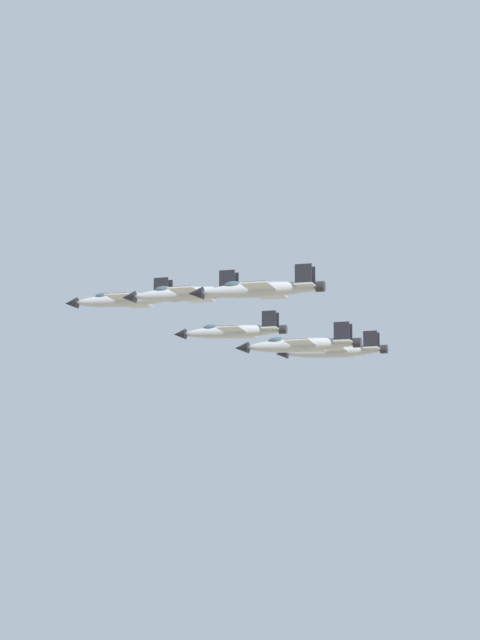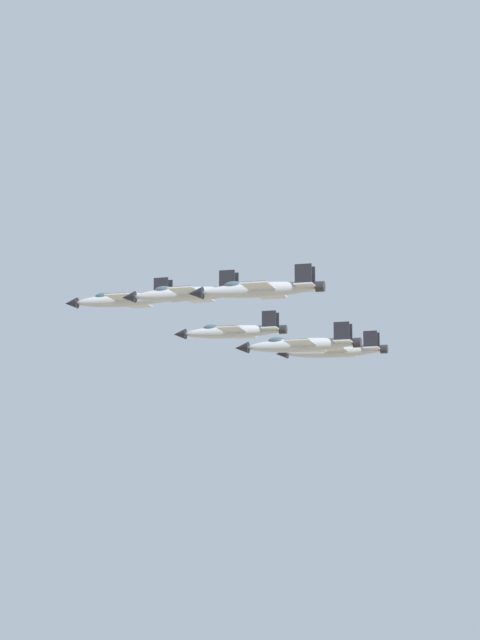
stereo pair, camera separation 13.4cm
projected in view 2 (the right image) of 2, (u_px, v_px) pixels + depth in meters
The scene contains 6 objects.
jet_lead at pixel (124, 300), 197.06m from camera, with size 11.49×15.00×3.55m.
jet_left_wingman at pixel (186, 294), 183.42m from camera, with size 11.67×14.83×3.54m.
jet_right_wingman at pixel (232, 331), 203.17m from camera, with size 11.62×14.71×3.51m.
jet_left_outer at pixel (258, 289), 169.71m from camera, with size 11.61×14.81×3.53m.
jet_right_outer at pixel (333, 351), 209.53m from camera, with size 11.48×14.94×3.54m.
jet_slot_rear at pixel (300, 345), 189.12m from camera, with size 11.81×15.26×3.62m.
Camera 2 is at (108.35, 137.05, 75.22)m, focal length 80.48 mm.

